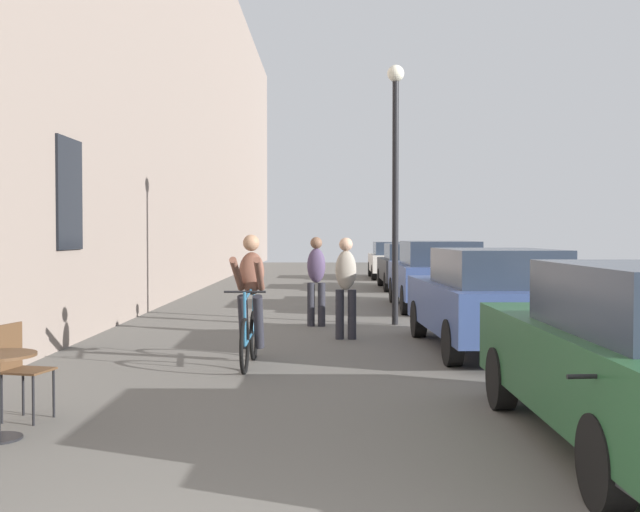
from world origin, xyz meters
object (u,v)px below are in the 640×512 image
Objects in this scene: parked_car_fourth at (408,265)px; parked_car_fifth at (392,259)px; street_lamp at (395,160)px; parked_car_second at (489,298)px; parked_car_third at (436,274)px; pedestrian_mid at (316,276)px; cafe_chair_mid_toward_street at (20,364)px; pedestrian_near at (346,282)px; cyclist_on_bicycle at (250,303)px.

parked_car_fifth is (-0.02, 5.74, -0.00)m from parked_car_fourth.
parked_car_fifth is (1.23, 15.21, -2.37)m from street_lamp.
parked_car_third is (0.13, 6.36, 0.03)m from parked_car_second.
parked_car_fifth is (2.72, 15.49, -0.20)m from pedestrian_mid.
parked_car_fourth is at bearing 72.42° from cafe_chair_mid_toward_street.
parked_car_second is at bearing -71.56° from street_lamp.
pedestrian_near is at bearing -97.33° from parked_car_fifth.
cyclist_on_bicycle is at bearing -117.46° from street_lamp.
parked_car_third is (3.52, 7.53, -0.00)m from cyclist_on_bicycle.
pedestrian_near is 17.38m from parked_car_fifth.
cyclist_on_bicycle is (1.82, 3.06, 0.29)m from cafe_chair_mid_toward_street.
cyclist_on_bicycle reaches higher than parked_car_fourth.
parked_car_fourth is (0.17, 12.73, -0.04)m from parked_car_second.
cyclist_on_bicycle reaches higher than parked_car_third.
pedestrian_mid is 0.41× the size of parked_car_fifth.
parked_car_fourth is at bearing 89.66° from parked_car_third.
parked_car_third is at bearing 64.94° from cyclist_on_bicycle.
cyclist_on_bicycle reaches higher than parked_car_second.
parked_car_second is at bearing -90.74° from parked_car_fourth.
pedestrian_mid is at bearing 106.14° from pedestrian_near.
parked_car_second is (3.39, 1.17, -0.03)m from cyclist_on_bicycle.
cyclist_on_bicycle is at bearing -118.77° from pedestrian_near.
street_lamp is at bearing 62.54° from cyclist_on_bicycle.
parked_car_second is 18.47m from parked_car_fifth.
parked_car_third is (5.34, 10.59, 0.29)m from cafe_chair_mid_toward_street.
cafe_chair_mid_toward_street is 0.18× the size of street_lamp.
street_lamp reaches higher than pedestrian_near.
parked_car_second is at bearing -49.17° from pedestrian_mid.
pedestrian_near is at bearing -73.86° from pedestrian_mid.
cafe_chair_mid_toward_street is at bearing -103.27° from parked_car_fifth.
parked_car_third is (2.71, 3.37, -0.13)m from pedestrian_mid.
cyclist_on_bicycle is 19.96m from parked_car_fifth.
cafe_chair_mid_toward_street is at bearing -119.87° from pedestrian_near.
parked_car_second is at bearing -91.15° from parked_car_third.
parked_car_fifth is at bearing 79.80° from cyclist_on_bicycle.
parked_car_fifth is at bearing 80.03° from pedestrian_mid.
cyclist_on_bicycle is 8.31m from parked_car_third.
parked_car_second is at bearing -30.75° from pedestrian_near.
pedestrian_near is at bearing -101.01° from parked_car_fourth.
cafe_chair_mid_toward_street is at bearing -120.71° from cyclist_on_bicycle.
street_lamp is 1.14× the size of parked_car_second.
parked_car_fourth is (2.75, 9.75, -0.20)m from pedestrian_mid.
pedestrian_mid is at bearing -99.97° from parked_car_fifth.
street_lamp is (1.49, 0.28, 2.17)m from pedestrian_mid.
parked_car_third is at bearing 63.25° from cafe_chair_mid_toward_street.
pedestrian_mid is 15.73m from parked_car_fifth.
parked_car_fourth is (1.25, 9.47, -2.37)m from street_lamp.
parked_car_third is at bearing 68.55° from street_lamp.
street_lamp is (2.30, 4.43, 2.30)m from cyclist_on_bicycle.
parked_car_fourth is at bearing 75.65° from cyclist_on_bicycle.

